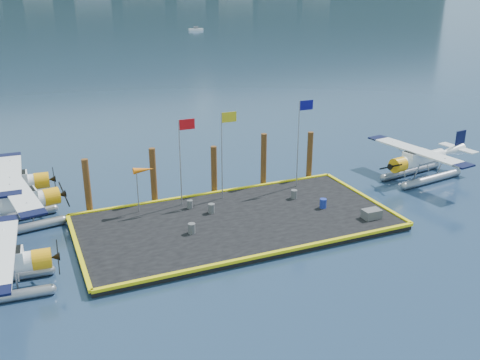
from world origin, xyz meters
The scene contains 21 objects.
ground centered at (0.00, 0.00, 0.00)m, with size 4000.00×4000.00×0.00m, color #162843.
dock centered at (0.00, 0.00, 0.20)m, with size 20.00×10.00×0.40m, color black.
dock_bumpers centered at (0.00, 0.00, 0.49)m, with size 20.25×10.25×0.18m, color yellow, non-canonical shape.
seaplane_b centered at (-13.15, 5.34, 1.46)m, with size 8.65×9.49×3.35m.
seaplane_c centered at (-13.53, 9.20, 1.47)m, with size 8.58×9.45×3.37m.
seaplane_d centered at (16.68, 2.24, 1.46)m, with size 8.62×9.49×3.35m.
drum_0 centered at (-1.10, 1.70, 0.72)m, with size 0.45×0.45×0.63m, color #535458.
drum_2 centered at (6.17, -0.51, 0.72)m, with size 0.46×0.46×0.65m, color navy.
drum_3 centered at (-3.28, -0.70, 0.72)m, with size 0.45×0.45×0.64m, color #535458.
drum_4 centered at (5.18, 1.77, 0.71)m, with size 0.44×0.44×0.62m, color #535458.
drum_5 centered at (-2.17, 3.03, 0.68)m, with size 0.40×0.40×0.56m, color #535458.
crate centered at (8.18, -3.21, 0.70)m, with size 1.18×0.79×0.59m, color #535458.
flagpole_red centered at (-2.29, 3.80, 4.40)m, with size 1.14×0.08×6.00m.
flagpole_yellow centered at (0.70, 3.80, 4.51)m, with size 1.14×0.08×6.20m.
flagpole_blue centered at (6.70, 3.80, 4.69)m, with size 1.14×0.08×6.50m.
windsock centered at (-5.03, 3.80, 3.23)m, with size 1.40×0.44×3.12m.
piling_0 centered at (-8.50, 5.40, 2.00)m, with size 0.44×0.44×4.00m, color #4F3016.
piling_1 centered at (-4.00, 5.40, 2.10)m, with size 0.44×0.44×4.20m, color #4F3016.
piling_2 centered at (0.50, 5.40, 1.90)m, with size 0.44×0.44×3.80m, color #4F3016.
piling_3 centered at (4.50, 5.40, 2.15)m, with size 0.44×0.44×4.30m, color #4F3016.
piling_4 centered at (8.50, 5.40, 2.00)m, with size 0.44×0.44×4.00m, color #4F3016.
Camera 1 is at (-12.25, -29.03, 14.88)m, focal length 40.00 mm.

